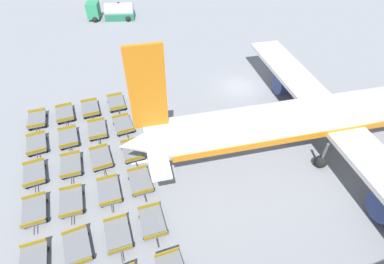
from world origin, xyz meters
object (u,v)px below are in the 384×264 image
at_px(baggage_dolly_row_mid_a_col_a, 65,114).
at_px(baggage_dolly_row_far_col_b, 123,125).
at_px(baggage_dolly_row_mid_b_col_b, 97,130).
at_px(airplane, 345,113).
at_px(fuel_tanker_primary, 113,12).
at_px(baggage_dolly_row_mid_b_col_d, 109,191).
at_px(baggage_dolly_row_far_col_a, 117,103).
at_px(baggage_dolly_row_mid_b_col_a, 90,109).
at_px(baggage_dolly_row_mid_b_col_e, 118,235).
at_px(baggage_dolly_row_far_col_d, 140,182).
at_px(baggage_dolly_row_far_col_e, 152,222).
at_px(baggage_dolly_row_near_col_b, 37,144).
at_px(baggage_dolly_row_near_col_e, 34,263).
at_px(baggage_dolly_row_mid_a_col_e, 77,248).
at_px(baggage_dolly_row_mid_a_col_d, 71,202).
at_px(baggage_dolly_row_near_col_d, 34,211).
at_px(baggage_dolly_row_mid_a_col_c, 71,166).
at_px(baggage_dolly_row_near_col_c, 35,174).
at_px(baggage_dolly_row_mid_a_col_b, 68,138).
at_px(baggage_dolly_row_far_col_c, 132,151).
at_px(baggage_dolly_row_near_col_a, 37,120).
at_px(baggage_dolly_row_mid_b_col_c, 101,159).

xyz_separation_m(baggage_dolly_row_mid_a_col_a, baggage_dolly_row_far_col_b, (3.75, 5.42, 0.00)).
distance_m(baggage_dolly_row_mid_a_col_a, baggage_dolly_row_mid_b_col_b, 4.68).
relative_size(airplane, fuel_tanker_primary, 4.98).
height_order(baggage_dolly_row_mid_b_col_d, baggage_dolly_row_far_col_a, same).
distance_m(baggage_dolly_row_mid_b_col_a, baggage_dolly_row_far_col_a, 2.76).
bearing_deg(baggage_dolly_row_far_col_a, baggage_dolly_row_mid_b_col_e, -8.12).
bearing_deg(baggage_dolly_row_far_col_d, baggage_dolly_row_far_col_e, 0.79).
bearing_deg(baggage_dolly_row_near_col_b, fuel_tanker_primary, 158.94).
xyz_separation_m(baggage_dolly_row_mid_b_col_b, baggage_dolly_row_far_col_b, (0.09, 2.50, 0.00)).
bearing_deg(baggage_dolly_row_far_col_a, baggage_dolly_row_near_col_e, -26.03).
relative_size(fuel_tanker_primary, baggage_dolly_row_mid_a_col_e, 2.39).
distance_m(baggage_dolly_row_mid_a_col_d, baggage_dolly_row_mid_b_col_d, 2.86).
bearing_deg(baggage_dolly_row_mid_b_col_d, baggage_dolly_row_mid_b_col_b, -179.30).
relative_size(baggage_dolly_row_mid_b_col_e, baggage_dolly_row_far_col_d, 1.00).
xyz_separation_m(airplane, baggage_dolly_row_far_col_b, (-8.28, -18.60, -2.84)).
relative_size(baggage_dolly_row_near_col_d, baggage_dolly_row_mid_a_col_c, 1.00).
distance_m(baggage_dolly_row_near_col_c, baggage_dolly_row_mid_a_col_b, 4.63).
relative_size(baggage_dolly_row_mid_b_col_e, baggage_dolly_row_far_col_c, 1.00).
distance_m(baggage_dolly_row_mid_a_col_c, baggage_dolly_row_mid_b_col_d, 4.68).
height_order(baggage_dolly_row_mid_a_col_b, baggage_dolly_row_far_col_e, same).
bearing_deg(baggage_dolly_row_mid_a_col_a, baggage_dolly_row_near_col_c, -19.04).
relative_size(baggage_dolly_row_mid_a_col_b, baggage_dolly_row_far_col_d, 1.01).
bearing_deg(baggage_dolly_row_far_col_e, baggage_dolly_row_mid_a_col_b, -154.48).
distance_m(baggage_dolly_row_near_col_a, baggage_dolly_row_far_col_a, 8.02).
relative_size(baggage_dolly_row_mid_b_col_b, baggage_dolly_row_mid_b_col_e, 1.00).
height_order(fuel_tanker_primary, baggage_dolly_row_mid_a_col_d, fuel_tanker_primary).
xyz_separation_m(baggage_dolly_row_near_col_a, baggage_dolly_row_mid_a_col_b, (3.87, 2.90, 0.00)).
relative_size(baggage_dolly_row_near_col_e, baggage_dolly_row_mid_b_col_d, 1.00).
bearing_deg(baggage_dolly_row_far_col_e, baggage_dolly_row_near_col_c, -132.85).
bearing_deg(baggage_dolly_row_far_col_d, baggage_dolly_row_near_col_c, -114.36).
relative_size(baggage_dolly_row_near_col_c, baggage_dolly_row_mid_b_col_e, 1.01).
height_order(baggage_dolly_row_mid_a_col_d, baggage_dolly_row_far_col_b, same).
bearing_deg(baggage_dolly_row_mid_a_col_c, fuel_tanker_primary, 165.75).
bearing_deg(baggage_dolly_row_mid_b_col_b, baggage_dolly_row_near_col_d, -34.71).
bearing_deg(baggage_dolly_row_far_col_b, baggage_dolly_row_mid_a_col_c, -52.86).
bearing_deg(baggage_dolly_row_far_col_d, baggage_dolly_row_near_col_e, -61.60).
relative_size(fuel_tanker_primary, baggage_dolly_row_mid_a_col_d, 2.40).
height_order(baggage_dolly_row_near_col_a, baggage_dolly_row_far_col_c, same).
bearing_deg(baggage_dolly_row_near_col_c, baggage_dolly_row_mid_a_col_e, 20.87).
height_order(baggage_dolly_row_mid_a_col_b, baggage_dolly_row_mid_b_col_b, same).
bearing_deg(baggage_dolly_row_far_col_c, baggage_dolly_row_near_col_b, -114.70).
distance_m(baggage_dolly_row_near_col_d, baggage_dolly_row_mid_b_col_b, 9.47).
bearing_deg(baggage_dolly_row_mid_a_col_c, baggage_dolly_row_mid_b_col_a, 163.39).
bearing_deg(baggage_dolly_row_mid_b_col_c, baggage_dolly_row_near_col_c, -90.23).
bearing_deg(baggage_dolly_row_mid_b_col_e, baggage_dolly_row_mid_a_col_e, -89.42).
height_order(baggage_dolly_row_mid_a_col_c, baggage_dolly_row_far_col_e, same).
distance_m(baggage_dolly_row_mid_a_col_a, baggage_dolly_row_mid_b_col_a, 2.57).
height_order(baggage_dolly_row_near_col_b, baggage_dolly_row_far_col_e, same).
bearing_deg(baggage_dolly_row_mid_b_col_a, airplane, 60.64).
bearing_deg(baggage_dolly_row_near_col_b, baggage_dolly_row_far_col_d, 47.56).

